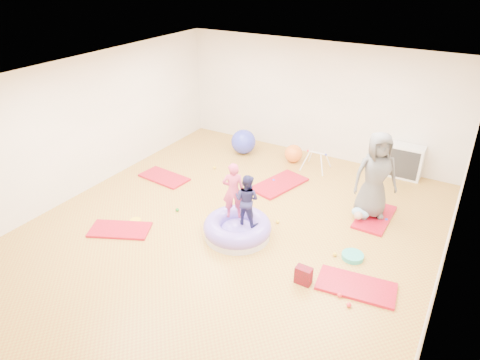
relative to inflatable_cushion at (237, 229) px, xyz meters
The scene contains 19 objects.
room 1.27m from the inflatable_cushion, 147.51° to the left, with size 7.01×8.01×2.81m.
gym_mat_front_left 2.19m from the inflatable_cushion, 153.56° to the right, with size 1.09×0.55×0.05m, color #D20739.
gym_mat_mid_left 2.80m from the inflatable_cushion, 157.36° to the left, with size 1.13×0.56×0.05m, color #D20739.
gym_mat_center_back 2.12m from the inflatable_cushion, 94.74° to the left, with size 1.30×0.65×0.05m, color #D20739.
gym_mat_right 2.29m from the inflatable_cushion, ahead, with size 1.18×0.59×0.05m, color #D20739.
gym_mat_rear_right 2.72m from the inflatable_cushion, 42.69° to the left, with size 1.16×0.58×0.05m, color #D20739.
inflatable_cushion is the anchor object (origin of this frame).
child_pink 0.76m from the inflatable_cushion, 143.30° to the left, with size 0.39×0.26×1.07m, color #D43E67.
child_navy 0.70m from the inflatable_cushion, 15.75° to the left, with size 0.46×0.36×0.95m, color #222151.
adult_caregiver 2.76m from the inflatable_cushion, 44.60° to the left, with size 0.83×0.54×1.70m, color #535353.
infant 2.40m from the inflatable_cushion, 42.65° to the left, with size 0.34×0.35×0.20m.
ball_pit_balls 0.86m from the inflatable_cushion, 48.30° to the left, with size 4.24×2.96×0.07m.
exercise_ball_blue 3.65m from the inflatable_cushion, 118.24° to the left, with size 0.62×0.62×0.62m, color #323BC9.
exercise_ball_orange 3.41m from the inflatable_cushion, 96.90° to the left, with size 0.44×0.44×0.44m, color orange.
infant_play_gym 3.26m from the inflatable_cushion, 85.94° to the left, with size 0.59×0.56×0.45m.
cube_shelf 4.44m from the inflatable_cushion, 62.01° to the left, with size 0.77×0.38×0.77m.
balance_disc 2.06m from the inflatable_cushion, 11.71° to the left, with size 0.37×0.37×0.08m, color #31B2A1.
backpack 1.63m from the inflatable_cushion, 20.48° to the right, with size 0.25×0.16×0.29m, color #A00117.
yellow_toy 2.02m from the inflatable_cushion, 163.23° to the right, with size 0.20×0.20×0.03m, color yellow.
Camera 1 is at (3.47, -5.62, 4.55)m, focal length 32.00 mm.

